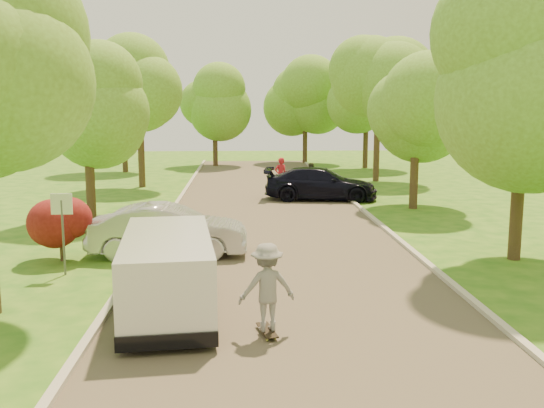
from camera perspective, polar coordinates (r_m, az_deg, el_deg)
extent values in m
plane|color=#276417|center=(12.63, 2.47, -11.22)|extent=(100.00, 100.00, 0.00)
cube|color=#4C4438|center=(20.30, 0.30, -3.36)|extent=(8.00, 60.00, 0.01)
cube|color=#B2AD9E|center=(20.46, -11.11, -3.28)|extent=(0.18, 60.00, 0.12)
cube|color=#B2AD9E|center=(20.91, 11.47, -3.02)|extent=(0.18, 60.00, 0.12)
cylinder|color=#59595E|center=(16.80, -19.04, -3.03)|extent=(0.06, 0.06, 2.00)
cube|color=white|center=(16.64, -19.20, 0.01)|extent=(0.55, 0.04, 0.55)
cylinder|color=#382619|center=(18.48, -19.16, -4.02)|extent=(0.12, 0.12, 0.70)
sphere|color=#590F0F|center=(18.33, -19.29, -1.74)|extent=(1.70, 1.70, 1.70)
sphere|color=#558123|center=(13.67, -23.64, 13.76)|extent=(3.45, 3.45, 3.45)
cylinder|color=#382619|center=(24.65, -16.74, 2.17)|extent=(0.36, 0.36, 3.15)
sphere|color=#558123|center=(24.49, -17.05, 8.76)|extent=(4.20, 4.20, 4.20)
sphere|color=#558123|center=(24.36, -15.65, 10.31)|extent=(3.15, 3.15, 3.15)
cylinder|color=#382619|center=(34.31, -12.21, 4.76)|extent=(0.36, 0.36, 3.83)
sphere|color=#558123|center=(34.23, -12.40, 10.36)|extent=(4.80, 4.80, 4.80)
sphere|color=#558123|center=(34.15, -11.22, 11.61)|extent=(3.60, 3.60, 3.60)
cylinder|color=#382619|center=(18.74, 22.12, 0.85)|extent=(0.36, 0.36, 3.83)
sphere|color=#558123|center=(18.60, 22.76, 11.31)|extent=(5.00, 5.00, 5.00)
cylinder|color=#382619|center=(27.01, 13.25, 3.12)|extent=(0.36, 0.36, 3.38)
sphere|color=#558123|center=(26.87, 13.48, 9.51)|extent=(4.40, 4.40, 4.40)
sphere|color=#558123|center=(27.08, 14.90, 10.85)|extent=(3.30, 3.30, 3.30)
cylinder|color=#382619|center=(36.78, 9.82, 5.28)|extent=(0.36, 0.36, 4.05)
sphere|color=#558123|center=(36.73, 9.97, 10.87)|extent=(5.20, 5.20, 5.20)
sphere|color=#558123|center=(36.94, 11.21, 12.03)|extent=(3.90, 3.90, 3.90)
cylinder|color=#382619|center=(42.59, -13.71, 5.35)|extent=(0.36, 0.36, 3.60)
sphere|color=#558123|center=(42.52, -13.88, 9.79)|extent=(5.00, 5.00, 5.00)
sphere|color=#558123|center=(42.41, -12.91, 10.85)|extent=(3.75, 3.75, 3.75)
cylinder|color=#382619|center=(44.80, 8.80, 5.82)|extent=(0.36, 0.36, 3.83)
sphere|color=#558123|center=(44.74, 8.91, 10.19)|extent=(5.00, 5.00, 5.00)
sphere|color=#558123|center=(44.93, 9.88, 11.11)|extent=(3.75, 3.75, 3.75)
cylinder|color=#382619|center=(45.90, -5.37, 5.68)|extent=(0.36, 0.36, 3.38)
sphere|color=#558123|center=(45.82, -5.43, 9.59)|extent=(4.80, 4.80, 4.80)
sphere|color=#558123|center=(45.81, -4.53, 10.50)|extent=(3.60, 3.60, 3.60)
cylinder|color=#382619|center=(48.13, 3.13, 6.00)|extent=(0.36, 0.36, 3.60)
sphere|color=#558123|center=(48.07, 3.16, 9.93)|extent=(5.00, 5.00, 5.00)
sphere|color=#558123|center=(48.17, 4.07, 10.81)|extent=(3.75, 3.75, 3.75)
cube|color=silver|center=(13.08, -9.80, -6.27)|extent=(2.26, 4.70, 1.56)
cube|color=black|center=(13.27, -9.72, -9.03)|extent=(2.29, 4.80, 0.28)
cube|color=black|center=(13.22, -9.83, -4.42)|extent=(2.15, 3.39, 0.52)
cylinder|color=black|center=(11.87, -13.75, -11.22)|extent=(0.29, 0.64, 0.62)
cylinder|color=black|center=(11.84, -5.84, -11.05)|extent=(0.29, 0.64, 0.62)
cylinder|color=black|center=(14.74, -12.81, -7.17)|extent=(0.29, 0.64, 0.62)
cylinder|color=black|center=(14.72, -6.52, -7.02)|extent=(0.29, 0.64, 0.62)
imported|color=#AEAEB3|center=(18.26, -9.72, -2.46)|extent=(4.68, 1.68, 1.53)
imported|color=black|center=(28.99, 4.61, 1.91)|extent=(5.59, 2.88, 1.55)
cube|color=black|center=(12.01, -0.47, -11.78)|extent=(0.42, 0.91, 0.02)
cylinder|color=#BFCC4C|center=(12.33, -0.48, -11.50)|extent=(0.04, 0.07, 0.07)
cylinder|color=#BFCC4C|center=(12.30, -1.20, -11.56)|extent=(0.04, 0.07, 0.07)
cylinder|color=#BFCC4C|center=(11.77, 0.29, -12.53)|extent=(0.04, 0.07, 0.07)
cylinder|color=#BFCC4C|center=(11.73, -0.46, -12.61)|extent=(0.04, 0.07, 0.07)
imported|color=gray|center=(11.73, -0.48, -7.81)|extent=(1.22, 0.85, 1.72)
imported|color=red|center=(31.35, 0.82, 2.73)|extent=(0.78, 0.66, 1.83)
imported|color=#2D311D|center=(31.38, 3.62, 2.47)|extent=(0.93, 0.85, 1.55)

